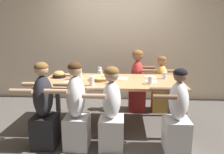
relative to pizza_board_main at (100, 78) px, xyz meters
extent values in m
plane|color=#514C47|center=(0.20, 0.02, -0.80)|extent=(18.00, 18.00, 0.00)
cube|color=beige|center=(0.20, 1.51, 0.80)|extent=(10.00, 0.06, 3.20)
cube|color=tan|center=(0.20, 0.02, -0.05)|extent=(2.21, 1.01, 0.04)
cube|color=#4C4C51|center=(-0.85, -0.43, -0.44)|extent=(0.07, 0.07, 0.73)
cube|color=#4C4C51|center=(1.24, -0.43, -0.44)|extent=(0.07, 0.07, 0.73)
cube|color=#4C4C51|center=(-0.85, 0.46, -0.44)|extent=(0.07, 0.07, 0.73)
cube|color=#4C4C51|center=(1.24, 0.46, -0.44)|extent=(0.07, 0.07, 0.73)
cylinder|color=brown|center=(0.00, 0.00, -0.03)|extent=(0.34, 0.34, 0.02)
torus|color=#DBB26B|center=(0.00, 0.00, 0.01)|extent=(0.32, 0.32, 0.04)
cylinder|color=#E5C675|center=(0.00, 0.00, 0.00)|extent=(0.27, 0.27, 0.04)
cylinder|color=#9E4C38|center=(0.06, -0.03, 0.02)|extent=(0.02, 0.02, 0.01)
cylinder|color=#9E4C38|center=(0.05, 0.00, 0.02)|extent=(0.02, 0.02, 0.01)
cylinder|color=#9E4C38|center=(0.02, 0.02, 0.02)|extent=(0.02, 0.02, 0.01)
cylinder|color=#9E4C38|center=(0.05, -0.05, 0.02)|extent=(0.02, 0.02, 0.01)
cylinder|color=#9E4C38|center=(-0.05, -0.09, 0.02)|extent=(0.02, 0.02, 0.01)
cylinder|color=#9E4C38|center=(-0.03, 0.05, 0.02)|extent=(0.02, 0.02, 0.01)
cylinder|color=#9E4C38|center=(0.06, -0.02, 0.02)|extent=(0.02, 0.02, 0.01)
cylinder|color=black|center=(-0.71, 0.16, -0.01)|extent=(0.21, 0.21, 0.04)
cylinder|color=black|center=(-0.55, 0.16, 0.00)|extent=(0.10, 0.02, 0.02)
ellipsoid|color=#D68E4C|center=(-0.71, 0.16, 0.03)|extent=(0.19, 0.19, 0.10)
cylinder|color=white|center=(0.84, 0.26, -0.03)|extent=(0.20, 0.20, 0.01)
cube|color=#B7B7BC|center=(0.84, 0.26, -0.02)|extent=(0.06, 0.14, 0.01)
cylinder|color=white|center=(-0.41, -0.22, -0.03)|extent=(0.21, 0.21, 0.01)
cube|color=#B7B7BC|center=(-0.41, -0.22, -0.02)|extent=(0.06, 0.14, 0.01)
cylinder|color=white|center=(0.81, -0.07, -0.03)|extent=(0.19, 0.19, 0.01)
cube|color=#B7B7BC|center=(0.81, -0.07, -0.02)|extent=(0.12, 0.06, 0.01)
cylinder|color=white|center=(0.34, 0.12, -0.03)|extent=(0.23, 0.23, 0.01)
cube|color=#B7B7BC|center=(0.34, 0.12, -0.02)|extent=(0.06, 0.15, 0.01)
cylinder|color=silver|center=(-0.02, 0.25, 0.02)|extent=(0.08, 0.08, 0.11)
cylinder|color=silver|center=(-0.34, 0.11, 0.03)|extent=(0.07, 0.07, 0.12)
cylinder|color=silver|center=(1.05, 0.15, 0.02)|extent=(0.07, 0.07, 0.11)
cylinder|color=silver|center=(1.05, 0.15, 0.00)|extent=(0.06, 0.06, 0.06)
cylinder|color=silver|center=(-0.37, 0.21, 0.04)|extent=(0.07, 0.07, 0.14)
cylinder|color=black|center=(-0.37, 0.21, 0.02)|extent=(0.06, 0.06, 0.11)
cylinder|color=silver|center=(0.78, -0.21, 0.03)|extent=(0.07, 0.07, 0.12)
cylinder|color=silver|center=(0.78, -0.21, 0.01)|extent=(0.06, 0.06, 0.08)
cylinder|color=silver|center=(-0.45, 0.03, 0.03)|extent=(0.07, 0.07, 0.12)
cylinder|color=silver|center=(-0.45, 0.03, 0.01)|extent=(0.06, 0.06, 0.09)
cylinder|color=silver|center=(-0.04, 0.39, 0.04)|extent=(0.07, 0.07, 0.15)
cylinder|color=black|center=(-0.04, 0.39, 0.02)|extent=(0.06, 0.06, 0.11)
cylinder|color=silver|center=(0.20, -0.23, 0.02)|extent=(0.07, 0.07, 0.12)
cylinder|color=black|center=(0.20, -0.23, 0.00)|extent=(0.06, 0.06, 0.06)
cylinder|color=silver|center=(-0.07, -0.36, 0.03)|extent=(0.07, 0.07, 0.13)
cylinder|color=black|center=(-0.07, -0.36, 0.01)|extent=(0.06, 0.06, 0.08)
cube|color=#B22D2D|center=(0.64, 0.74, -0.59)|extent=(0.32, 0.34, 0.43)
ellipsoid|color=#B22D2D|center=(0.64, 0.74, -0.09)|extent=(0.24, 0.36, 0.56)
sphere|color=brown|center=(0.64, 0.74, 0.28)|extent=(0.20, 0.20, 0.20)
ellipsoid|color=brown|center=(0.64, 0.74, 0.32)|extent=(0.21, 0.21, 0.14)
cylinder|color=brown|center=(0.85, 0.91, 0.02)|extent=(0.28, 0.06, 0.06)
cylinder|color=brown|center=(0.85, 0.57, 0.02)|extent=(0.28, 0.06, 0.06)
cube|color=#232328|center=(-0.66, -0.71, -0.59)|extent=(0.32, 0.34, 0.43)
ellipsoid|color=#232328|center=(-0.66, -0.71, -0.10)|extent=(0.24, 0.36, 0.55)
sphere|color=tan|center=(-0.66, -0.71, 0.27)|extent=(0.18, 0.18, 0.18)
ellipsoid|color=brown|center=(-0.66, -0.71, 0.30)|extent=(0.18, 0.18, 0.12)
cylinder|color=tan|center=(-0.87, -0.88, 0.02)|extent=(0.28, 0.06, 0.06)
cylinder|color=tan|center=(-0.87, -0.54, 0.02)|extent=(0.28, 0.06, 0.06)
cube|color=silver|center=(-0.23, -0.71, -0.59)|extent=(0.32, 0.34, 0.43)
ellipsoid|color=silver|center=(-0.23, -0.71, -0.09)|extent=(0.24, 0.36, 0.56)
sphere|color=tan|center=(-0.23, -0.71, 0.27)|extent=(0.18, 0.18, 0.18)
ellipsoid|color=#422814|center=(-0.23, -0.71, 0.30)|extent=(0.18, 0.18, 0.12)
cylinder|color=tan|center=(-0.44, -0.88, 0.02)|extent=(0.28, 0.06, 0.06)
cylinder|color=tan|center=(-0.44, -0.54, 0.02)|extent=(0.28, 0.06, 0.06)
cube|color=silver|center=(1.08, -0.71, -0.59)|extent=(0.32, 0.34, 0.43)
ellipsoid|color=silver|center=(1.08, -0.71, -0.12)|extent=(0.24, 0.36, 0.50)
sphere|color=brown|center=(1.08, -0.71, 0.21)|extent=(0.17, 0.17, 0.17)
ellipsoid|color=black|center=(1.08, -0.71, 0.24)|extent=(0.17, 0.17, 0.12)
cylinder|color=brown|center=(0.88, -0.88, -0.02)|extent=(0.28, 0.06, 0.06)
cylinder|color=brown|center=(0.88, -0.54, -0.02)|extent=(0.28, 0.06, 0.06)
cube|color=silver|center=(0.23, -0.71, -0.59)|extent=(0.32, 0.34, 0.43)
ellipsoid|color=silver|center=(0.23, -0.71, -0.13)|extent=(0.24, 0.36, 0.49)
sphere|color=tan|center=(0.23, -0.71, 0.21)|extent=(0.19, 0.19, 0.19)
ellipsoid|color=brown|center=(0.23, -0.71, 0.24)|extent=(0.20, 0.20, 0.13)
cylinder|color=tan|center=(0.03, -0.88, -0.03)|extent=(0.28, 0.06, 0.06)
cylinder|color=tan|center=(0.03, -0.54, -0.03)|extent=(0.28, 0.06, 0.06)
cube|color=gold|center=(1.10, 0.74, -0.59)|extent=(0.32, 0.34, 0.43)
ellipsoid|color=gold|center=(1.10, 0.74, -0.14)|extent=(0.24, 0.36, 0.47)
sphere|color=#9E7051|center=(1.10, 0.74, 0.18)|extent=(0.17, 0.17, 0.17)
ellipsoid|color=brown|center=(1.10, 0.74, 0.21)|extent=(0.17, 0.17, 0.12)
cylinder|color=#9E7051|center=(1.31, 0.91, -0.04)|extent=(0.28, 0.06, 0.06)
cylinder|color=#9E7051|center=(1.31, 0.57, -0.04)|extent=(0.28, 0.06, 0.06)
camera|label=1|loc=(0.40, -3.39, 0.76)|focal=35.00mm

